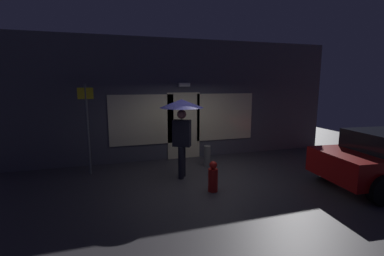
% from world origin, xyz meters
% --- Properties ---
extents(ground_plane, '(18.00, 18.00, 0.00)m').
position_xyz_m(ground_plane, '(0.00, 0.00, 0.00)').
color(ground_plane, '#38353A').
extents(building_facade, '(10.83, 0.48, 3.90)m').
position_xyz_m(building_facade, '(0.00, 2.35, 1.93)').
color(building_facade, '#4C4C56').
rests_on(building_facade, ground).
extents(person_with_umbrella, '(1.13, 1.13, 2.10)m').
position_xyz_m(person_with_umbrella, '(-0.56, 0.35, 1.68)').
color(person_with_umbrella, black).
rests_on(person_with_umbrella, ground).
extents(street_sign_post, '(0.40, 0.07, 2.49)m').
position_xyz_m(street_sign_post, '(-2.93, 1.34, 1.41)').
color(street_sign_post, '#595B60').
rests_on(street_sign_post, ground).
extents(sidewalk_bollard, '(0.20, 0.20, 0.63)m').
position_xyz_m(sidewalk_bollard, '(0.44, 1.10, 0.31)').
color(sidewalk_bollard, slate).
rests_on(sidewalk_bollard, ground).
extents(fire_hydrant, '(0.23, 0.23, 0.73)m').
position_xyz_m(fire_hydrant, '(-0.12, -0.78, 0.34)').
color(fire_hydrant, '#B21914').
rests_on(fire_hydrant, ground).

